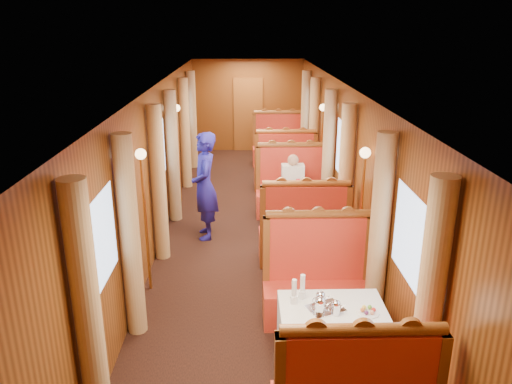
{
  "coord_description": "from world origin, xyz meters",
  "views": [
    {
      "loc": [
        -0.11,
        -7.78,
        3.43
      ],
      "look_at": [
        0.05,
        -0.81,
        1.05
      ],
      "focal_mm": 35.0,
      "sensor_mm": 36.0,
      "label": 1
    }
  ],
  "objects_px": {
    "tea_tray": "(325,308)",
    "steward": "(205,186)",
    "rose_vase_far": "(283,136)",
    "table_near": "(331,340)",
    "banquette_far_aft": "(278,147)",
    "teapot_left": "(320,307)",
    "banquette_near_aft": "(317,286)",
    "table_far": "(281,160)",
    "teapot_back": "(320,301)",
    "banquette_mid_aft": "(291,192)",
    "teapot_right": "(336,309)",
    "rose_vase_mid": "(298,183)",
    "banquette_far_fwd": "(285,170)",
    "passenger": "(293,180)",
    "fruit_plate": "(368,311)",
    "table_mid": "(296,214)",
    "banquette_mid_fwd": "(303,236)"
  },
  "relations": [
    {
      "from": "banquette_far_aft",
      "to": "rose_vase_far",
      "type": "height_order",
      "value": "banquette_far_aft"
    },
    {
      "from": "tea_tray",
      "to": "teapot_back",
      "type": "distance_m",
      "value": 0.09
    },
    {
      "from": "banquette_mid_aft",
      "to": "teapot_right",
      "type": "bearing_deg",
      "value": -89.92
    },
    {
      "from": "fruit_plate",
      "to": "tea_tray",
      "type": "bearing_deg",
      "value": 168.75
    },
    {
      "from": "table_near",
      "to": "teapot_left",
      "type": "relative_size",
      "value": 6.14
    },
    {
      "from": "banquette_mid_aft",
      "to": "fruit_plate",
      "type": "distance_m",
      "value": 4.64
    },
    {
      "from": "banquette_mid_aft",
      "to": "banquette_far_aft",
      "type": "height_order",
      "value": "same"
    },
    {
      "from": "table_near",
      "to": "rose_vase_mid",
      "type": "distance_m",
      "value": 3.54
    },
    {
      "from": "teapot_back",
      "to": "banquette_far_fwd",
      "type": "bearing_deg",
      "value": 74.54
    },
    {
      "from": "banquette_far_aft",
      "to": "teapot_back",
      "type": "distance_m",
      "value": 8.0
    },
    {
      "from": "banquette_far_fwd",
      "to": "steward",
      "type": "xyz_separation_m",
      "value": [
        -1.52,
        -2.51,
        0.47
      ]
    },
    {
      "from": "teapot_back",
      "to": "rose_vase_far",
      "type": "bearing_deg",
      "value": 74.53
    },
    {
      "from": "table_near",
      "to": "table_mid",
      "type": "height_order",
      "value": "same"
    },
    {
      "from": "banquette_far_aft",
      "to": "passenger",
      "type": "height_order",
      "value": "banquette_far_aft"
    },
    {
      "from": "rose_vase_far",
      "to": "table_near",
      "type": "bearing_deg",
      "value": -90.19
    },
    {
      "from": "tea_tray",
      "to": "table_far",
      "type": "bearing_deg",
      "value": 89.36
    },
    {
      "from": "tea_tray",
      "to": "teapot_left",
      "type": "xyz_separation_m",
      "value": [
        -0.07,
        -0.08,
        0.06
      ]
    },
    {
      "from": "banquette_mid_aft",
      "to": "teapot_right",
      "type": "height_order",
      "value": "banquette_mid_aft"
    },
    {
      "from": "table_near",
      "to": "table_far",
      "type": "bearing_deg",
      "value": 90.0
    },
    {
      "from": "rose_vase_mid",
      "to": "rose_vase_far",
      "type": "bearing_deg",
      "value": 89.87
    },
    {
      "from": "teapot_right",
      "to": "steward",
      "type": "xyz_separation_m",
      "value": [
        -1.52,
        3.6,
        0.08
      ]
    },
    {
      "from": "banquette_mid_aft",
      "to": "table_near",
      "type": "bearing_deg",
      "value": -90.0
    },
    {
      "from": "banquette_far_fwd",
      "to": "passenger",
      "type": "relative_size",
      "value": 1.76
    },
    {
      "from": "banquette_mid_fwd",
      "to": "table_mid",
      "type": "bearing_deg",
      "value": 90.0
    },
    {
      "from": "teapot_back",
      "to": "fruit_plate",
      "type": "bearing_deg",
      "value": -30.6
    },
    {
      "from": "banquette_mid_aft",
      "to": "teapot_left",
      "type": "distance_m",
      "value": 4.64
    },
    {
      "from": "tea_tray",
      "to": "passenger",
      "type": "distance_m",
      "value": 4.25
    },
    {
      "from": "banquette_mid_fwd",
      "to": "passenger",
      "type": "relative_size",
      "value": 1.76
    },
    {
      "from": "banquette_near_aft",
      "to": "tea_tray",
      "type": "height_order",
      "value": "banquette_near_aft"
    },
    {
      "from": "banquette_mid_aft",
      "to": "tea_tray",
      "type": "relative_size",
      "value": 3.94
    },
    {
      "from": "fruit_plate",
      "to": "rose_vase_far",
      "type": "distance_m",
      "value": 7.13
    },
    {
      "from": "teapot_back",
      "to": "teapot_right",
      "type": "bearing_deg",
      "value": -63.42
    },
    {
      "from": "passenger",
      "to": "rose_vase_far",
      "type": "bearing_deg",
      "value": 89.53
    },
    {
      "from": "table_mid",
      "to": "banquette_near_aft",
      "type": "bearing_deg",
      "value": -90.0
    },
    {
      "from": "banquette_near_aft",
      "to": "teapot_back",
      "type": "height_order",
      "value": "banquette_near_aft"
    },
    {
      "from": "banquette_far_aft",
      "to": "passenger",
      "type": "relative_size",
      "value": 1.76
    },
    {
      "from": "banquette_mid_aft",
      "to": "teapot_right",
      "type": "xyz_separation_m",
      "value": [
        0.01,
        -4.63,
        0.39
      ]
    },
    {
      "from": "rose_vase_far",
      "to": "banquette_near_aft",
      "type": "bearing_deg",
      "value": -90.22
    },
    {
      "from": "table_near",
      "to": "banquette_mid_fwd",
      "type": "xyz_separation_m",
      "value": [
        0.0,
        2.49,
        0.05
      ]
    },
    {
      "from": "teapot_back",
      "to": "steward",
      "type": "bearing_deg",
      "value": 97.74
    },
    {
      "from": "banquette_near_aft",
      "to": "table_far",
      "type": "distance_m",
      "value": 5.99
    },
    {
      "from": "table_far",
      "to": "passenger",
      "type": "xyz_separation_m",
      "value": [
        -0.0,
        -2.77,
        0.37
      ]
    },
    {
      "from": "teapot_left",
      "to": "rose_vase_mid",
      "type": "height_order",
      "value": "rose_vase_mid"
    },
    {
      "from": "banquette_far_aft",
      "to": "tea_tray",
      "type": "relative_size",
      "value": 3.94
    },
    {
      "from": "table_near",
      "to": "teapot_back",
      "type": "relative_size",
      "value": 6.7
    },
    {
      "from": "banquette_near_aft",
      "to": "teapot_left",
      "type": "bearing_deg",
      "value": -97.37
    },
    {
      "from": "teapot_left",
      "to": "teapot_right",
      "type": "xyz_separation_m",
      "value": [
        0.15,
        -0.02,
        -0.01
      ]
    },
    {
      "from": "banquette_far_fwd",
      "to": "tea_tray",
      "type": "relative_size",
      "value": 3.94
    },
    {
      "from": "tea_tray",
      "to": "steward",
      "type": "height_order",
      "value": "steward"
    },
    {
      "from": "teapot_left",
      "to": "rose_vase_far",
      "type": "height_order",
      "value": "rose_vase_far"
    }
  ]
}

